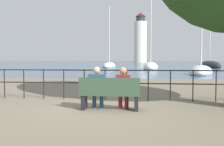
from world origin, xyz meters
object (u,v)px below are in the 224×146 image
(sailboat_0, at_px, (109,66))
(seated_person_right, at_px, (123,86))
(park_bench, at_px, (110,95))
(sailboat_2, at_px, (201,71))
(sailboat_3, at_px, (151,67))
(harbor_lighthouse, at_px, (140,39))
(sailboat_4, at_px, (210,66))
(seated_person_left, at_px, (97,86))

(sailboat_0, bearing_deg, seated_person_right, -82.36)
(park_bench, distance_m, sailboat_2, 18.62)
(sailboat_3, relative_size, harbor_lighthouse, 0.46)
(seated_person_right, distance_m, sailboat_4, 39.39)
(seated_person_left, xyz_separation_m, sailboat_0, (-4.25, 37.17, -0.32))
(seated_person_right, bearing_deg, park_bench, -167.76)
(sailboat_0, xyz_separation_m, sailboat_4, (17.24, 0.25, 0.04))
(sailboat_3, bearing_deg, sailboat_2, -68.78)
(sailboat_4, relative_size, harbor_lighthouse, 0.34)
(sailboat_3, bearing_deg, seated_person_left, -92.25)
(sailboat_2, xyz_separation_m, sailboat_3, (-4.15, 12.55, 0.02))
(seated_person_right, bearing_deg, sailboat_4, 71.85)
(park_bench, height_order, seated_person_left, seated_person_left)
(seated_person_left, xyz_separation_m, harbor_lighthouse, (1.31, 117.85, 10.81))
(sailboat_0, distance_m, sailboat_3, 10.05)
(seated_person_right, height_order, sailboat_4, sailboat_4)
(seated_person_left, bearing_deg, seated_person_right, 0.20)
(sailboat_4, bearing_deg, sailboat_2, -116.20)
(seated_person_left, height_order, harbor_lighthouse, harbor_lighthouse)
(park_bench, xyz_separation_m, harbor_lighthouse, (0.95, 117.92, 11.04))
(sailboat_0, xyz_separation_m, sailboat_2, (11.11, -19.80, 0.01))
(seated_person_right, xyz_separation_m, sailboat_2, (6.14, 17.37, -0.31))
(park_bench, bearing_deg, sailboat_0, 97.06)
(sailboat_0, xyz_separation_m, harbor_lighthouse, (5.56, 80.67, 11.13))
(sailboat_0, distance_m, sailboat_4, 17.24)
(sailboat_3, xyz_separation_m, sailboat_4, (10.28, 7.51, 0.01))
(seated_person_left, relative_size, sailboat_2, 0.10)
(seated_person_left, relative_size, sailboat_0, 0.11)
(sailboat_2, distance_m, harbor_lighthouse, 101.24)
(sailboat_2, height_order, sailboat_3, sailboat_2)
(park_bench, bearing_deg, sailboat_4, 71.39)
(sailboat_0, height_order, sailboat_3, sailboat_0)
(seated_person_left, height_order, seated_person_right, seated_person_left)
(seated_person_right, bearing_deg, sailboat_0, 97.62)
(park_bench, distance_m, seated_person_left, 0.43)
(seated_person_left, bearing_deg, park_bench, -11.86)
(park_bench, relative_size, sailboat_4, 0.20)
(sailboat_2, xyz_separation_m, harbor_lighthouse, (-5.55, 100.48, 11.12))
(seated_person_right, relative_size, harbor_lighthouse, 0.05)
(sailboat_4, height_order, harbor_lighthouse, harbor_lighthouse)
(park_bench, xyz_separation_m, sailboat_0, (-4.61, 37.25, -0.09))
(park_bench, height_order, sailboat_4, sailboat_4)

